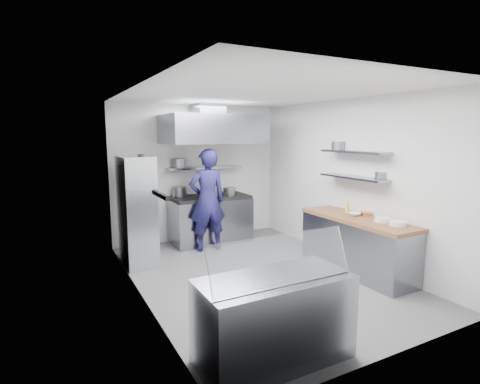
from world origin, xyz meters
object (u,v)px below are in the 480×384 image
chef (207,200)px  gas_range (210,220)px  display_case (274,319)px  wire_rack (137,211)px

chef → gas_range: bearing=-114.7°
gas_range → chef: size_ratio=0.82×
gas_range → display_case: size_ratio=1.07×
chef → display_case: 3.73m
display_case → chef: bearing=77.0°
wire_rack → display_case: size_ratio=1.23×
display_case → gas_range: bearing=75.0°
wire_rack → display_case: (0.53, -3.44, -0.50)m
gas_range → chef: bearing=-118.3°
chef → display_case: bearing=80.6°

